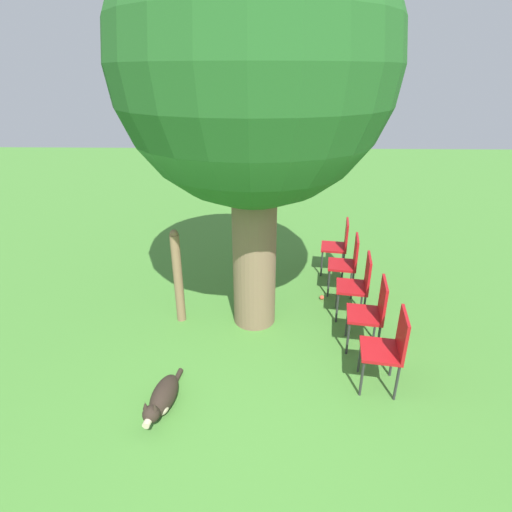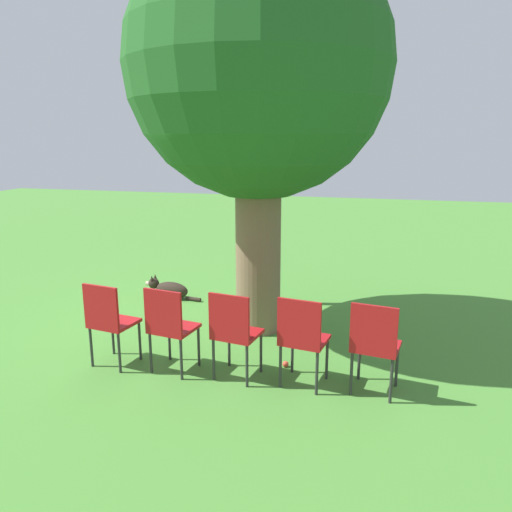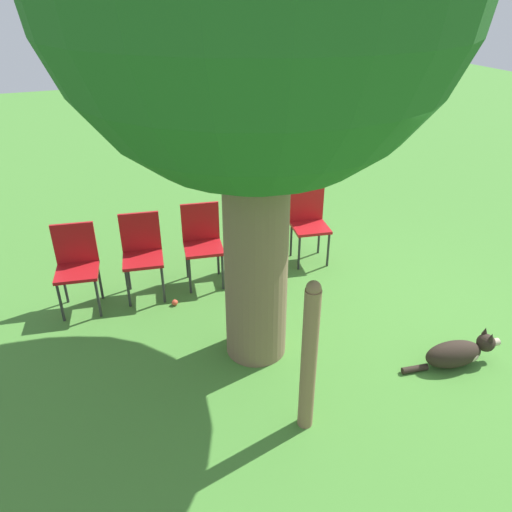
{
  "view_description": "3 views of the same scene",
  "coord_description": "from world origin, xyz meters",
  "px_view_note": "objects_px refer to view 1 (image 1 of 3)",
  "views": [
    {
      "loc": [
        0.17,
        -3.8,
        3.21
      ],
      "look_at": [
        0.05,
        0.97,
        1.01
      ],
      "focal_mm": 28.0,
      "sensor_mm": 36.0,
      "label": 1
    },
    {
      "loc": [
        6.03,
        2.53,
        2.47
      ],
      "look_at": [
        -0.07,
        0.94,
        0.96
      ],
      "focal_mm": 35.0,
      "sensor_mm": 36.0,
      "label": 2
    },
    {
      "loc": [
        -3.59,
        2.4,
        3.18
      ],
      "look_at": [
        -0.0,
        1.0,
        1.06
      ],
      "focal_mm": 35.0,
      "sensor_mm": 36.0,
      "label": 3
    }
  ],
  "objects_px": {
    "red_chair_1": "(372,310)",
    "red_chair_2": "(359,282)",
    "red_chair_0": "(390,345)",
    "red_chair_3": "(348,261)",
    "dog": "(162,398)",
    "oak_tree": "(254,70)",
    "fence_post": "(178,276)",
    "tennis_ball": "(322,297)",
    "red_chair_4": "(339,243)"
  },
  "relations": [
    {
      "from": "oak_tree",
      "to": "dog",
      "type": "distance_m",
      "value": 3.64
    },
    {
      "from": "oak_tree",
      "to": "red_chair_0",
      "type": "distance_m",
      "value": 3.32
    },
    {
      "from": "dog",
      "to": "red_chair_1",
      "type": "xyz_separation_m",
      "value": [
        2.37,
        1.1,
        0.42
      ]
    },
    {
      "from": "oak_tree",
      "to": "tennis_ball",
      "type": "height_order",
      "value": "oak_tree"
    },
    {
      "from": "red_chair_4",
      "to": "red_chair_2",
      "type": "bearing_deg",
      "value": 100.6
    },
    {
      "from": "red_chair_1",
      "to": "tennis_ball",
      "type": "relative_size",
      "value": 14.06
    },
    {
      "from": "fence_post",
      "to": "tennis_ball",
      "type": "distance_m",
      "value": 2.25
    },
    {
      "from": "oak_tree",
      "to": "red_chair_0",
      "type": "xyz_separation_m",
      "value": [
        1.48,
        -1.29,
        -2.68
      ]
    },
    {
      "from": "red_chair_1",
      "to": "tennis_ball",
      "type": "xyz_separation_m",
      "value": [
        -0.44,
        1.16,
        -0.52
      ]
    },
    {
      "from": "oak_tree",
      "to": "red_chair_3",
      "type": "relative_size",
      "value": 5.08
    },
    {
      "from": "dog",
      "to": "red_chair_3",
      "type": "bearing_deg",
      "value": 144.66
    },
    {
      "from": "fence_post",
      "to": "red_chair_2",
      "type": "distance_m",
      "value": 2.49
    },
    {
      "from": "tennis_ball",
      "to": "red_chair_1",
      "type": "bearing_deg",
      "value": -69.48
    },
    {
      "from": "dog",
      "to": "red_chair_3",
      "type": "height_order",
      "value": "red_chair_3"
    },
    {
      "from": "red_chair_0",
      "to": "red_chair_2",
      "type": "bearing_deg",
      "value": -79.4
    },
    {
      "from": "red_chair_3",
      "to": "red_chair_0",
      "type": "bearing_deg",
      "value": 100.6
    },
    {
      "from": "red_chair_3",
      "to": "tennis_ball",
      "type": "relative_size",
      "value": 14.06
    },
    {
      "from": "dog",
      "to": "fence_post",
      "type": "xyz_separation_m",
      "value": [
        -0.13,
        1.66,
        0.55
      ]
    },
    {
      "from": "red_chair_2",
      "to": "red_chair_3",
      "type": "height_order",
      "value": "same"
    },
    {
      "from": "red_chair_1",
      "to": "red_chair_4",
      "type": "distance_m",
      "value": 2.11
    },
    {
      "from": "dog",
      "to": "red_chair_2",
      "type": "distance_m",
      "value": 2.99
    },
    {
      "from": "fence_post",
      "to": "red_chair_0",
      "type": "relative_size",
      "value": 1.43
    },
    {
      "from": "red_chair_0",
      "to": "red_chair_2",
      "type": "relative_size",
      "value": 1.0
    },
    {
      "from": "dog",
      "to": "red_chair_4",
      "type": "bearing_deg",
      "value": 151.84
    },
    {
      "from": "fence_post",
      "to": "red_chair_2",
      "type": "relative_size",
      "value": 1.43
    },
    {
      "from": "fence_post",
      "to": "red_chair_3",
      "type": "relative_size",
      "value": 1.43
    },
    {
      "from": "fence_post",
      "to": "red_chair_0",
      "type": "bearing_deg",
      "value": -26.62
    },
    {
      "from": "red_chair_2",
      "to": "tennis_ball",
      "type": "relative_size",
      "value": 14.06
    },
    {
      "from": "red_chair_3",
      "to": "tennis_ball",
      "type": "height_order",
      "value": "red_chair_3"
    },
    {
      "from": "tennis_ball",
      "to": "fence_post",
      "type": "bearing_deg",
      "value": -163.77
    },
    {
      "from": "oak_tree",
      "to": "red_chair_4",
      "type": "xyz_separation_m",
      "value": [
        1.4,
        1.52,
        -2.68
      ]
    },
    {
      "from": "oak_tree",
      "to": "fence_post",
      "type": "relative_size",
      "value": 3.55
    },
    {
      "from": "oak_tree",
      "to": "red_chair_1",
      "type": "relative_size",
      "value": 5.08
    },
    {
      "from": "red_chair_0",
      "to": "red_chair_1",
      "type": "relative_size",
      "value": 1.0
    },
    {
      "from": "dog",
      "to": "fence_post",
      "type": "distance_m",
      "value": 1.75
    },
    {
      "from": "red_chair_1",
      "to": "red_chair_4",
      "type": "relative_size",
      "value": 1.0
    },
    {
      "from": "fence_post",
      "to": "red_chair_3",
      "type": "bearing_deg",
      "value": 18.85
    },
    {
      "from": "dog",
      "to": "fence_post",
      "type": "relative_size",
      "value": 0.71
    },
    {
      "from": "red_chair_1",
      "to": "red_chair_3",
      "type": "xyz_separation_m",
      "value": [
        -0.04,
        1.4,
        0.0
      ]
    },
    {
      "from": "red_chair_0",
      "to": "red_chair_3",
      "type": "bearing_deg",
      "value": -79.4
    },
    {
      "from": "dog",
      "to": "red_chair_1",
      "type": "bearing_deg",
      "value": 122.46
    },
    {
      "from": "red_chair_1",
      "to": "tennis_ball",
      "type": "bearing_deg",
      "value": -60.54
    },
    {
      "from": "dog",
      "to": "oak_tree",
      "type": "bearing_deg",
      "value": 159.37
    },
    {
      "from": "oak_tree",
      "to": "red_chair_0",
      "type": "height_order",
      "value": "oak_tree"
    },
    {
      "from": "dog",
      "to": "tennis_ball",
      "type": "distance_m",
      "value": 2.98
    },
    {
      "from": "red_chair_1",
      "to": "red_chair_2",
      "type": "bearing_deg",
      "value": -79.4
    },
    {
      "from": "dog",
      "to": "red_chair_1",
      "type": "relative_size",
      "value": 1.02
    },
    {
      "from": "fence_post",
      "to": "red_chair_4",
      "type": "height_order",
      "value": "fence_post"
    },
    {
      "from": "red_chair_4",
      "to": "dog",
      "type": "bearing_deg",
      "value": 63.13
    },
    {
      "from": "red_chair_2",
      "to": "red_chair_3",
      "type": "bearing_deg",
      "value": -79.4
    }
  ]
}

